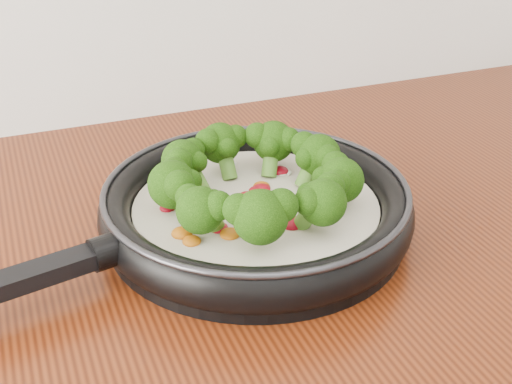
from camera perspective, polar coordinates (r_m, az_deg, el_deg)
name	(u,v)px	position (r m, az deg, el deg)	size (l,w,h in m)	color
skillet	(253,204)	(0.75, -0.23, -1.01)	(0.56, 0.41, 0.10)	black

